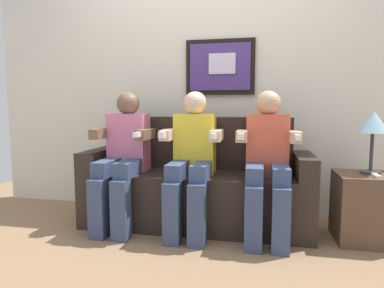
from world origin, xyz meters
name	(u,v)px	position (x,y,z in m)	size (l,w,h in m)	color
ground_plane	(188,238)	(0.00, 0.00, 0.00)	(5.52, 5.52, 0.00)	#8C6B4C
back_wall_assembly	(205,73)	(0.00, 0.76, 1.30)	(4.25, 0.10, 2.60)	silver
couch	(196,188)	(0.00, 0.33, 0.31)	(1.85, 0.58, 0.90)	#2D231E
person_on_left	(123,154)	(-0.57, 0.16, 0.61)	(0.46, 0.56, 1.11)	pink
person_in_middle	(192,156)	(0.00, 0.16, 0.61)	(0.46, 0.56, 1.11)	yellow
person_on_right	(267,158)	(0.57, 0.16, 0.61)	(0.46, 0.56, 1.11)	#D8593F
side_table_right	(364,208)	(1.27, 0.22, 0.25)	(0.40, 0.40, 0.50)	brown
table_lamp	(373,125)	(1.31, 0.25, 0.86)	(0.22, 0.22, 0.46)	#333338
spare_remote_on_table	(376,175)	(1.31, 0.13, 0.51)	(0.04, 0.13, 0.02)	white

